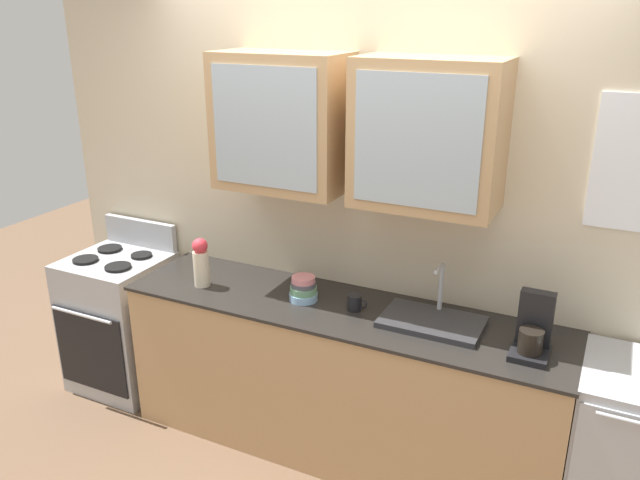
{
  "coord_description": "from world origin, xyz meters",
  "views": [
    {
      "loc": [
        1.22,
        -2.74,
        2.37
      ],
      "look_at": [
        -0.12,
        0.0,
        1.24
      ],
      "focal_mm": 35.57,
      "sensor_mm": 36.0,
      "label": 1
    }
  ],
  "objects_px": {
    "bowl_stack": "(304,289)",
    "coffee_maker": "(533,332)",
    "stove_range": "(121,321)",
    "sink_faucet": "(432,320)",
    "cup_near_sink": "(355,303)",
    "vase": "(201,262)"
  },
  "relations": [
    {
      "from": "coffee_maker",
      "to": "vase",
      "type": "bearing_deg",
      "value": -178.59
    },
    {
      "from": "sink_faucet",
      "to": "coffee_maker",
      "type": "relative_size",
      "value": 1.72
    },
    {
      "from": "bowl_stack",
      "to": "cup_near_sink",
      "type": "height_order",
      "value": "bowl_stack"
    },
    {
      "from": "stove_range",
      "to": "sink_faucet",
      "type": "relative_size",
      "value": 2.13
    },
    {
      "from": "cup_near_sink",
      "to": "stove_range",
      "type": "bearing_deg",
      "value": -179.65
    },
    {
      "from": "bowl_stack",
      "to": "coffee_maker",
      "type": "relative_size",
      "value": 0.53
    },
    {
      "from": "bowl_stack",
      "to": "vase",
      "type": "height_order",
      "value": "vase"
    },
    {
      "from": "sink_faucet",
      "to": "bowl_stack",
      "type": "distance_m",
      "value": 0.71
    },
    {
      "from": "stove_range",
      "to": "vase",
      "type": "bearing_deg",
      "value": -6.48
    },
    {
      "from": "vase",
      "to": "coffee_maker",
      "type": "height_order",
      "value": "coffee_maker"
    },
    {
      "from": "stove_range",
      "to": "cup_near_sink",
      "type": "xyz_separation_m",
      "value": [
        1.64,
        0.01,
        0.47
      ]
    },
    {
      "from": "stove_range",
      "to": "vase",
      "type": "distance_m",
      "value": 0.94
    },
    {
      "from": "stove_range",
      "to": "bowl_stack",
      "type": "height_order",
      "value": "stove_range"
    },
    {
      "from": "cup_near_sink",
      "to": "sink_faucet",
      "type": "bearing_deg",
      "value": 3.1
    },
    {
      "from": "cup_near_sink",
      "to": "vase",
      "type": "bearing_deg",
      "value": -174.04
    },
    {
      "from": "stove_range",
      "to": "coffee_maker",
      "type": "relative_size",
      "value": 3.66
    },
    {
      "from": "bowl_stack",
      "to": "coffee_maker",
      "type": "bearing_deg",
      "value": -2.13
    },
    {
      "from": "stove_range",
      "to": "vase",
      "type": "relative_size",
      "value": 3.74
    },
    {
      "from": "coffee_maker",
      "to": "sink_faucet",
      "type": "bearing_deg",
      "value": 171.56
    },
    {
      "from": "sink_faucet",
      "to": "bowl_stack",
      "type": "bearing_deg",
      "value": -177.75
    },
    {
      "from": "vase",
      "to": "bowl_stack",
      "type": "bearing_deg",
      "value": 8.33
    },
    {
      "from": "sink_faucet",
      "to": "vase",
      "type": "bearing_deg",
      "value": -174.93
    }
  ]
}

